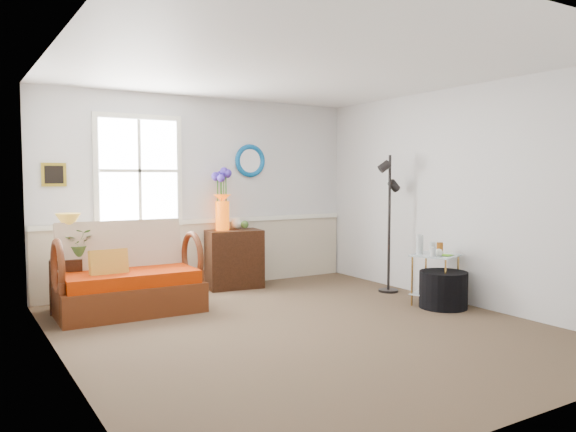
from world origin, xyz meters
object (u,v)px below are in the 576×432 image
side_table (435,280)px  loveseat (129,268)px  floor_lamp (389,224)px  cabinet (233,259)px  ottoman (443,290)px  lamp_stand (67,285)px

side_table → loveseat: bearing=154.4°
loveseat → floor_lamp: 3.34m
loveseat → cabinet: (1.63, 0.67, -0.11)m
loveseat → ottoman: (3.19, -1.68, -0.29)m
lamp_stand → cabinet: cabinet is taller
cabinet → floor_lamp: size_ratio=0.44×
floor_lamp → cabinet: bearing=159.7°
loveseat → floor_lamp: size_ratio=0.86×
lamp_stand → loveseat: bearing=-34.5°
lamp_stand → ottoman: bearing=-28.9°
loveseat → lamp_stand: 0.74m
cabinet → side_table: (1.58, -2.20, -0.09)m
cabinet → side_table: 2.71m
ottoman → lamp_stand: bearing=151.1°
side_table → cabinet: bearing=125.6°
loveseat → side_table: size_ratio=2.56×
loveseat → lamp_stand: (-0.58, 0.40, -0.20)m
lamp_stand → side_table: lamp_stand is taller
loveseat → cabinet: 1.76m
floor_lamp → loveseat: bearing=-172.5°
floor_lamp → ottoman: (-0.06, -1.02, -0.69)m
floor_lamp → ottoman: 1.23m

